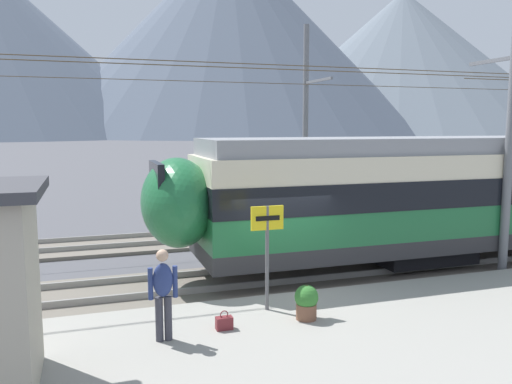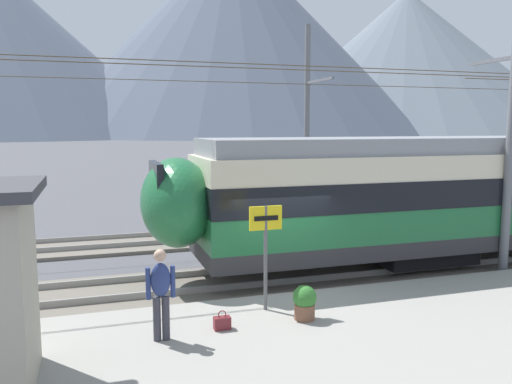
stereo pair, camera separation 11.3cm
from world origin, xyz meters
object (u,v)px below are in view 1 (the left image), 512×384
object	(u,v)px
potted_plant_platform_edge	(306,301)
catenary_mast_far_side	(307,121)
passenger_walking	(163,290)
handbag_beside_passenger	(224,323)
catenary_mast_mid	(506,142)
platform_sign	(267,234)

from	to	relation	value
potted_plant_platform_edge	catenary_mast_far_side	bearing A→B (deg)	66.39
passenger_walking	handbag_beside_passenger	size ratio (longest dim) A/B	4.52
catenary_mast_mid	platform_sign	size ratio (longest dim) A/B	21.77
platform_sign	potted_plant_platform_edge	bearing A→B (deg)	-52.96
catenary_mast_far_side	potted_plant_platform_edge	distance (m)	12.78
catenary_mast_mid	passenger_walking	size ratio (longest dim) A/B	28.65
catenary_mast_far_side	passenger_walking	bearing A→B (deg)	-124.37
catenary_mast_mid	potted_plant_platform_edge	xyz separation A→B (m)	(-6.84, -2.14, -3.05)
passenger_walking	potted_plant_platform_edge	bearing A→B (deg)	3.02
catenary_mast_mid	catenary_mast_far_side	world-z (taller)	catenary_mast_far_side
platform_sign	passenger_walking	size ratio (longest dim) A/B	1.32
catenary_mast_mid	passenger_walking	world-z (taller)	catenary_mast_mid
potted_plant_platform_edge	handbag_beside_passenger	bearing A→B (deg)	179.96
catenary_mast_mid	passenger_walking	bearing A→B (deg)	-166.75
catenary_mast_far_side	catenary_mast_mid	bearing A→B (deg)	-77.96
passenger_walking	handbag_beside_passenger	world-z (taller)	passenger_walking
platform_sign	potted_plant_platform_edge	size ratio (longest dim) A/B	3.16
catenary_mast_far_side	passenger_walking	xyz separation A→B (m)	(-7.78, -11.37, -3.12)
platform_sign	potted_plant_platform_edge	xyz separation A→B (m)	(0.57, -0.76, -1.25)
catenary_mast_mid	catenary_mast_far_side	size ratio (longest dim) A/B	1.00
catenary_mast_mid	potted_plant_platform_edge	distance (m)	7.79
catenary_mast_far_side	potted_plant_platform_edge	bearing A→B (deg)	-113.61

